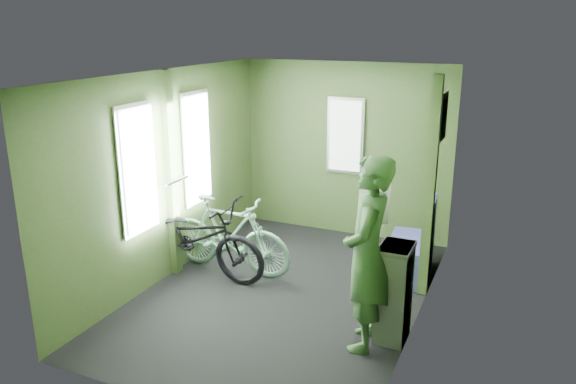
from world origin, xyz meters
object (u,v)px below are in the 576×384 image
at_px(waste_box, 394,293).
at_px(bench_seat, 412,254).
at_px(bicycle_black, 196,275).
at_px(passenger, 367,254).
at_px(bicycle_mint, 229,272).

height_order(waste_box, bench_seat, waste_box).
xyz_separation_m(bicycle_black, waste_box, (2.37, -0.42, 0.45)).
distance_m(passenger, bench_seat, 1.71).
distance_m(bicycle_mint, passenger, 2.21).
xyz_separation_m(bicycle_black, bench_seat, (2.25, 0.98, 0.26)).
xyz_separation_m(waste_box, bench_seat, (-0.12, 1.40, -0.19)).
bearing_deg(passenger, bicycle_mint, -121.63).
bearing_deg(waste_box, bicycle_black, 169.90).
distance_m(bicycle_mint, waste_box, 2.20).
height_order(bicycle_black, passenger, passenger).
bearing_deg(bicycle_black, bench_seat, -63.56).
bearing_deg(waste_box, bench_seat, 94.73).
bearing_deg(waste_box, passenger, -136.78).
bearing_deg(bench_seat, bicycle_black, -161.68).
xyz_separation_m(bicycle_mint, bench_seat, (1.94, 0.76, 0.26)).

